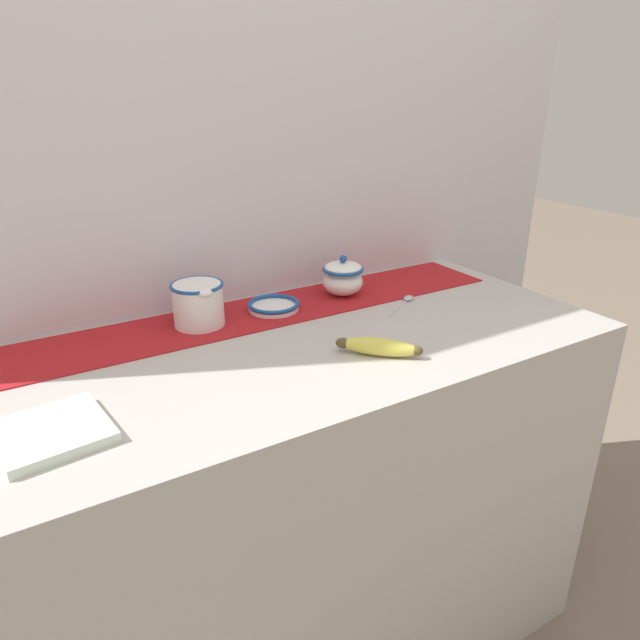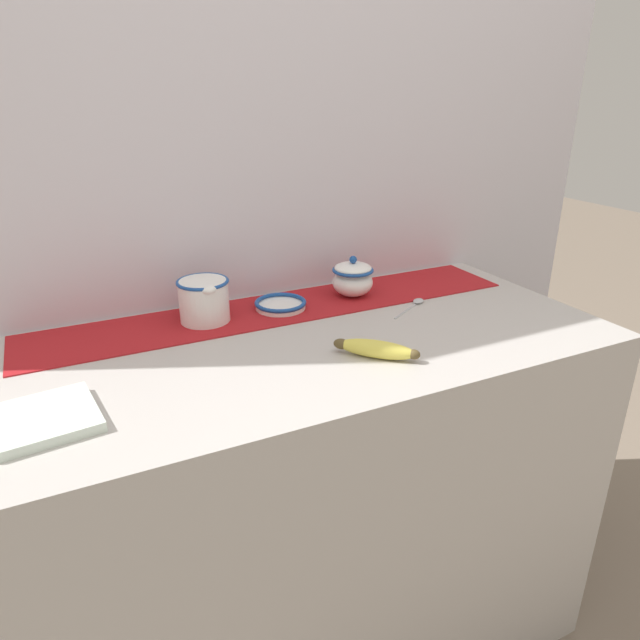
{
  "view_description": "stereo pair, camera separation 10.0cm",
  "coord_description": "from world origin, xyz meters",
  "px_view_note": "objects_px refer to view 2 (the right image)",
  "views": [
    {
      "loc": [
        -0.58,
        -0.99,
        1.43
      ],
      "look_at": [
        0.0,
        -0.02,
        0.97
      ],
      "focal_mm": 32.0,
      "sensor_mm": 36.0,
      "label": 1
    },
    {
      "loc": [
        -0.49,
        -1.03,
        1.43
      ],
      "look_at": [
        0.0,
        -0.02,
        0.97
      ],
      "focal_mm": 32.0,
      "sensor_mm": 36.0,
      "label": 2
    }
  ],
  "objects_px": {
    "small_dish": "(280,304)",
    "banana": "(376,349)",
    "sugar_bowl": "(353,278)",
    "spoon": "(417,302)",
    "cream_pitcher": "(204,299)",
    "napkin_stack": "(45,419)"
  },
  "relations": [
    {
      "from": "small_dish",
      "to": "banana",
      "type": "distance_m",
      "value": 0.34
    },
    {
      "from": "sugar_bowl",
      "to": "small_dish",
      "type": "height_order",
      "value": "sugar_bowl"
    },
    {
      "from": "small_dish",
      "to": "banana",
      "type": "bearing_deg",
      "value": -77.51
    },
    {
      "from": "sugar_bowl",
      "to": "spoon",
      "type": "xyz_separation_m",
      "value": [
        0.12,
        -0.12,
        -0.05
      ]
    },
    {
      "from": "small_dish",
      "to": "spoon",
      "type": "xyz_separation_m",
      "value": [
        0.33,
        -0.12,
        -0.01
      ]
    },
    {
      "from": "cream_pitcher",
      "to": "small_dish",
      "type": "distance_m",
      "value": 0.19
    },
    {
      "from": "banana",
      "to": "napkin_stack",
      "type": "height_order",
      "value": "banana"
    },
    {
      "from": "cream_pitcher",
      "to": "small_dish",
      "type": "bearing_deg",
      "value": -1.4
    },
    {
      "from": "spoon",
      "to": "napkin_stack",
      "type": "height_order",
      "value": "napkin_stack"
    },
    {
      "from": "cream_pitcher",
      "to": "small_dish",
      "type": "xyz_separation_m",
      "value": [
        0.19,
        -0.0,
        -0.04
      ]
    },
    {
      "from": "banana",
      "to": "sugar_bowl",
      "type": "bearing_deg",
      "value": 68.48
    },
    {
      "from": "spoon",
      "to": "napkin_stack",
      "type": "relative_size",
      "value": 0.85
    },
    {
      "from": "cream_pitcher",
      "to": "napkin_stack",
      "type": "height_order",
      "value": "cream_pitcher"
    },
    {
      "from": "cream_pitcher",
      "to": "banana",
      "type": "height_order",
      "value": "cream_pitcher"
    },
    {
      "from": "cream_pitcher",
      "to": "napkin_stack",
      "type": "relative_size",
      "value": 0.87
    },
    {
      "from": "cream_pitcher",
      "to": "spoon",
      "type": "relative_size",
      "value": 1.02
    },
    {
      "from": "sugar_bowl",
      "to": "spoon",
      "type": "height_order",
      "value": "sugar_bowl"
    },
    {
      "from": "cream_pitcher",
      "to": "banana",
      "type": "bearing_deg",
      "value": -52.46
    },
    {
      "from": "banana",
      "to": "spoon",
      "type": "relative_size",
      "value": 1.06
    },
    {
      "from": "spoon",
      "to": "napkin_stack",
      "type": "xyz_separation_m",
      "value": [
        -0.87,
        -0.19,
        0.0
      ]
    },
    {
      "from": "spoon",
      "to": "cream_pitcher",
      "type": "bearing_deg",
      "value": 136.44
    },
    {
      "from": "cream_pitcher",
      "to": "sugar_bowl",
      "type": "distance_m",
      "value": 0.4
    }
  ]
}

